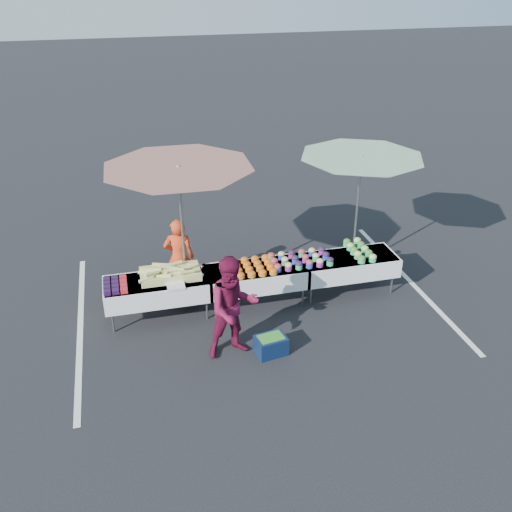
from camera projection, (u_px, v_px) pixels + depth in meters
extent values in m
plane|color=black|center=(256.00, 303.00, 10.74)|extent=(80.00, 80.00, 0.00)
cube|color=silver|center=(80.00, 327.00, 10.04)|extent=(0.10, 5.00, 0.00)
cube|color=silver|center=(410.00, 282.00, 11.43)|extent=(0.10, 5.00, 0.00)
cube|color=white|center=(157.00, 281.00, 10.01)|extent=(1.80, 0.75, 0.04)
cube|color=white|center=(158.00, 289.00, 10.08)|extent=(1.86, 0.81, 0.36)
cylinder|color=slate|center=(113.00, 322.00, 9.83)|extent=(0.04, 0.04, 0.39)
cylinder|color=slate|center=(112.00, 304.00, 10.33)|extent=(0.04, 0.04, 0.39)
cylinder|color=slate|center=(207.00, 310.00, 10.18)|extent=(0.04, 0.04, 0.39)
cylinder|color=slate|center=(202.00, 293.00, 10.69)|extent=(0.04, 0.04, 0.39)
cube|color=white|center=(256.00, 269.00, 10.40)|extent=(1.80, 0.75, 0.04)
cube|color=white|center=(256.00, 277.00, 10.47)|extent=(1.86, 0.81, 0.36)
cylinder|color=slate|center=(216.00, 308.00, 10.22)|extent=(0.04, 0.04, 0.39)
cylinder|color=slate|center=(210.00, 292.00, 10.72)|extent=(0.04, 0.04, 0.39)
cylinder|color=slate|center=(303.00, 296.00, 10.57)|extent=(0.04, 0.04, 0.39)
cylinder|color=slate|center=(293.00, 281.00, 11.08)|extent=(0.04, 0.04, 0.39)
cube|color=white|center=(348.00, 258.00, 10.79)|extent=(1.80, 0.75, 0.04)
cube|color=white|center=(347.00, 265.00, 10.86)|extent=(1.86, 0.81, 0.36)
cylinder|color=slate|center=(311.00, 295.00, 10.61)|extent=(0.04, 0.04, 0.39)
cylinder|color=slate|center=(301.00, 280.00, 11.11)|extent=(0.04, 0.04, 0.39)
cylinder|color=slate|center=(392.00, 284.00, 10.96)|extent=(0.04, 0.04, 0.39)
cylinder|color=slate|center=(378.00, 270.00, 11.47)|extent=(0.04, 0.04, 0.39)
cube|color=black|center=(107.00, 292.00, 9.56)|extent=(0.12, 0.12, 0.08)
cube|color=black|center=(107.00, 288.00, 9.68)|extent=(0.12, 0.12, 0.08)
cube|color=black|center=(107.00, 284.00, 9.80)|extent=(0.12, 0.12, 0.08)
cube|color=black|center=(107.00, 280.00, 9.92)|extent=(0.12, 0.12, 0.08)
cube|color=black|center=(116.00, 291.00, 9.59)|extent=(0.12, 0.12, 0.08)
cube|color=black|center=(115.00, 287.00, 9.71)|extent=(0.12, 0.12, 0.08)
cube|color=black|center=(115.00, 283.00, 9.83)|extent=(0.12, 0.12, 0.08)
cube|color=black|center=(115.00, 279.00, 9.95)|extent=(0.12, 0.12, 0.08)
cube|color=#A22011|center=(124.00, 290.00, 9.62)|extent=(0.12, 0.12, 0.08)
cube|color=#A22011|center=(124.00, 286.00, 9.74)|extent=(0.12, 0.12, 0.08)
cube|color=#A22011|center=(123.00, 282.00, 9.86)|extent=(0.12, 0.12, 0.08)
cube|color=#A22011|center=(123.00, 278.00, 9.98)|extent=(0.12, 0.12, 0.08)
cube|color=#CFD56D|center=(170.00, 274.00, 10.06)|extent=(1.05, 0.55, 0.14)
cylinder|color=#CFD56D|center=(186.00, 266.00, 10.24)|extent=(0.27, 0.09, 0.10)
cylinder|color=#CFD56D|center=(148.00, 270.00, 9.97)|extent=(0.27, 0.14, 0.07)
cylinder|color=#CFD56D|center=(177.00, 269.00, 9.92)|extent=(0.27, 0.14, 0.09)
cylinder|color=#CFD56D|center=(146.00, 273.00, 9.98)|extent=(0.27, 0.15, 0.10)
cylinder|color=#CFD56D|center=(160.00, 272.00, 9.93)|extent=(0.27, 0.15, 0.08)
cylinder|color=#CFD56D|center=(167.00, 267.00, 10.03)|extent=(0.27, 0.10, 0.10)
cylinder|color=#CFD56D|center=(168.00, 270.00, 9.92)|extent=(0.27, 0.07, 0.08)
cylinder|color=#CFD56D|center=(164.00, 276.00, 9.84)|extent=(0.27, 0.14, 0.09)
cylinder|color=#CFD56D|center=(160.00, 265.00, 10.15)|extent=(0.27, 0.12, 0.08)
cylinder|color=#CFD56D|center=(195.00, 266.00, 10.22)|extent=(0.27, 0.16, 0.08)
cylinder|color=#CFD56D|center=(152.00, 272.00, 9.91)|extent=(0.27, 0.11, 0.07)
cylinder|color=#CFD56D|center=(167.00, 279.00, 9.83)|extent=(0.27, 0.10, 0.07)
cylinder|color=#CFD56D|center=(175.00, 264.00, 10.15)|extent=(0.27, 0.12, 0.08)
cylinder|color=#CFD56D|center=(146.00, 279.00, 9.74)|extent=(0.27, 0.15, 0.08)
cylinder|color=#CFD56D|center=(150.00, 269.00, 9.96)|extent=(0.27, 0.10, 0.08)
cylinder|color=#CFD56D|center=(182.00, 270.00, 10.02)|extent=(0.27, 0.16, 0.10)
cylinder|color=#CFD56D|center=(154.00, 270.00, 9.87)|extent=(0.27, 0.12, 0.09)
cylinder|color=#CFD56D|center=(187.00, 272.00, 9.86)|extent=(0.27, 0.09, 0.07)
cylinder|color=#CFD56D|center=(191.00, 274.00, 9.93)|extent=(0.27, 0.10, 0.09)
cylinder|color=#CFD56D|center=(185.00, 273.00, 9.98)|extent=(0.27, 0.12, 0.09)
cylinder|color=#CFD56D|center=(174.00, 265.00, 10.26)|extent=(0.27, 0.10, 0.08)
cylinder|color=#CFD56D|center=(191.00, 266.00, 10.08)|extent=(0.27, 0.14, 0.10)
cylinder|color=#CFD56D|center=(186.00, 264.00, 10.29)|extent=(0.27, 0.12, 0.07)
cylinder|color=#CFD56D|center=(183.00, 266.00, 10.25)|extent=(0.27, 0.07, 0.10)
cylinder|color=#CFD56D|center=(196.00, 276.00, 9.93)|extent=(0.27, 0.09, 0.10)
cylinder|color=#CFD56D|center=(152.00, 274.00, 9.78)|extent=(0.27, 0.17, 0.08)
cube|color=white|center=(176.00, 285.00, 9.79)|extent=(0.30, 0.25, 0.05)
cylinder|color=orange|center=(230.00, 278.00, 10.02)|extent=(0.15, 0.15, 0.05)
ellipsoid|color=orange|center=(230.00, 276.00, 10.00)|extent=(0.15, 0.15, 0.08)
cylinder|color=orange|center=(228.00, 273.00, 10.17)|extent=(0.15, 0.15, 0.05)
ellipsoid|color=orange|center=(227.00, 271.00, 10.15)|extent=(0.15, 0.15, 0.08)
cylinder|color=orange|center=(226.00, 268.00, 10.32)|extent=(0.15, 0.15, 0.05)
ellipsoid|color=orange|center=(225.00, 267.00, 10.31)|extent=(0.15, 0.15, 0.08)
cylinder|color=orange|center=(224.00, 264.00, 10.48)|extent=(0.15, 0.15, 0.05)
ellipsoid|color=orange|center=(224.00, 262.00, 10.46)|extent=(0.15, 0.15, 0.08)
cylinder|color=orange|center=(241.00, 277.00, 10.06)|extent=(0.15, 0.15, 0.05)
ellipsoid|color=orange|center=(241.00, 275.00, 10.04)|extent=(0.15, 0.15, 0.08)
cylinder|color=orange|center=(238.00, 272.00, 10.21)|extent=(0.15, 0.15, 0.05)
ellipsoid|color=orange|center=(238.00, 270.00, 10.19)|extent=(0.15, 0.15, 0.08)
cylinder|color=orange|center=(236.00, 267.00, 10.37)|extent=(0.15, 0.15, 0.05)
ellipsoid|color=orange|center=(236.00, 265.00, 10.35)|extent=(0.15, 0.15, 0.08)
cylinder|color=orange|center=(234.00, 263.00, 10.52)|extent=(0.15, 0.15, 0.05)
ellipsoid|color=orange|center=(234.00, 261.00, 10.50)|extent=(0.15, 0.15, 0.08)
cylinder|color=orange|center=(252.00, 275.00, 10.10)|extent=(0.15, 0.15, 0.05)
ellipsoid|color=orange|center=(252.00, 273.00, 10.08)|extent=(0.15, 0.15, 0.08)
cylinder|color=orange|center=(249.00, 271.00, 10.26)|extent=(0.15, 0.15, 0.05)
ellipsoid|color=orange|center=(249.00, 269.00, 10.24)|extent=(0.15, 0.15, 0.08)
cylinder|color=orange|center=(247.00, 266.00, 10.41)|extent=(0.15, 0.15, 0.05)
ellipsoid|color=orange|center=(247.00, 264.00, 10.39)|extent=(0.15, 0.15, 0.08)
cylinder|color=orange|center=(245.00, 261.00, 10.56)|extent=(0.15, 0.15, 0.05)
ellipsoid|color=orange|center=(245.00, 259.00, 10.55)|extent=(0.15, 0.15, 0.08)
cylinder|color=orange|center=(263.00, 274.00, 10.15)|extent=(0.15, 0.15, 0.05)
ellipsoid|color=orange|center=(263.00, 272.00, 10.13)|extent=(0.15, 0.15, 0.08)
cylinder|color=orange|center=(260.00, 269.00, 10.30)|extent=(0.15, 0.15, 0.05)
ellipsoid|color=orange|center=(260.00, 267.00, 10.28)|extent=(0.15, 0.15, 0.08)
cylinder|color=orange|center=(258.00, 265.00, 10.45)|extent=(0.15, 0.15, 0.05)
ellipsoid|color=orange|center=(258.00, 263.00, 10.44)|extent=(0.15, 0.15, 0.08)
cylinder|color=orange|center=(255.00, 260.00, 10.61)|extent=(0.15, 0.15, 0.05)
ellipsoid|color=orange|center=(255.00, 258.00, 10.59)|extent=(0.15, 0.15, 0.08)
cylinder|color=orange|center=(273.00, 273.00, 10.19)|extent=(0.15, 0.15, 0.05)
ellipsoid|color=orange|center=(273.00, 271.00, 10.17)|extent=(0.15, 0.15, 0.08)
cylinder|color=orange|center=(271.00, 268.00, 10.34)|extent=(0.15, 0.15, 0.05)
ellipsoid|color=orange|center=(271.00, 266.00, 10.32)|extent=(0.15, 0.15, 0.08)
cylinder|color=orange|center=(268.00, 263.00, 10.50)|extent=(0.15, 0.15, 0.05)
ellipsoid|color=orange|center=(268.00, 261.00, 10.48)|extent=(0.15, 0.15, 0.08)
cylinder|color=orange|center=(266.00, 259.00, 10.65)|extent=(0.15, 0.15, 0.05)
ellipsoid|color=orange|center=(266.00, 257.00, 10.63)|extent=(0.15, 0.15, 0.08)
cylinder|color=#2639B2|center=(278.00, 269.00, 10.25)|extent=(0.13, 0.13, 0.10)
ellipsoid|color=maroon|center=(278.00, 266.00, 10.22)|extent=(0.14, 0.14, 0.10)
cylinder|color=#9A2186|center=(274.00, 263.00, 10.44)|extent=(0.13, 0.13, 0.10)
ellipsoid|color=maroon|center=(275.00, 261.00, 10.41)|extent=(0.14, 0.14, 0.10)
cylinder|color=#29A562|center=(271.00, 258.00, 10.63)|extent=(0.13, 0.13, 0.10)
ellipsoid|color=maroon|center=(271.00, 255.00, 10.60)|extent=(0.14, 0.14, 0.10)
cylinder|color=#9A2186|center=(288.00, 268.00, 10.29)|extent=(0.13, 0.13, 0.10)
ellipsoid|color=#9C8C4C|center=(289.00, 265.00, 10.27)|extent=(0.14, 0.14, 0.10)
cylinder|color=#29A562|center=(285.00, 262.00, 10.48)|extent=(0.13, 0.13, 0.10)
ellipsoid|color=#9C8C4C|center=(285.00, 259.00, 10.45)|extent=(0.14, 0.14, 0.10)
cylinder|color=#2639B2|center=(282.00, 257.00, 10.67)|extent=(0.13, 0.13, 0.10)
ellipsoid|color=#9C8C4C|center=(282.00, 254.00, 10.64)|extent=(0.14, 0.14, 0.10)
cylinder|color=#29A562|center=(299.00, 266.00, 10.34)|extent=(0.13, 0.13, 0.10)
ellipsoid|color=black|center=(299.00, 264.00, 10.31)|extent=(0.14, 0.14, 0.10)
cylinder|color=#2639B2|center=(295.00, 261.00, 10.53)|extent=(0.13, 0.13, 0.10)
ellipsoid|color=black|center=(295.00, 258.00, 10.50)|extent=(0.14, 0.14, 0.10)
cylinder|color=#9A2186|center=(292.00, 255.00, 10.71)|extent=(0.13, 0.13, 0.10)
ellipsoid|color=black|center=(292.00, 253.00, 10.69)|extent=(0.14, 0.14, 0.10)
cylinder|color=#2639B2|center=(309.00, 265.00, 10.38)|extent=(0.13, 0.13, 0.10)
ellipsoid|color=maroon|center=(310.00, 262.00, 10.35)|extent=(0.14, 0.14, 0.10)
cylinder|color=#9A2186|center=(306.00, 260.00, 10.57)|extent=(0.13, 0.13, 0.10)
ellipsoid|color=maroon|center=(306.00, 257.00, 10.54)|extent=(0.14, 0.14, 0.10)
cylinder|color=#29A562|center=(302.00, 254.00, 10.76)|extent=(0.13, 0.13, 0.10)
ellipsoid|color=maroon|center=(302.00, 251.00, 10.73)|extent=(0.14, 0.14, 0.10)
cylinder|color=#9A2186|center=(320.00, 264.00, 10.42)|extent=(0.13, 0.13, 0.10)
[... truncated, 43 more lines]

